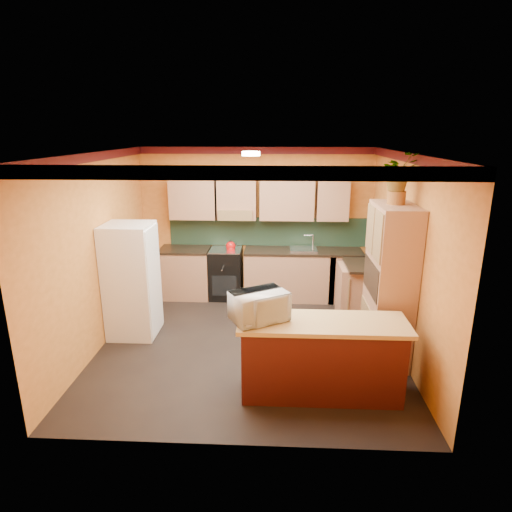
% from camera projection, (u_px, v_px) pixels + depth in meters
% --- Properties ---
extents(room_shell, '(4.24, 4.24, 2.72)m').
position_uv_depth(room_shell, '(251.00, 197.00, 5.90)').
color(room_shell, black).
rests_on(room_shell, ground).
extents(base_cabinets_back, '(3.65, 0.60, 0.88)m').
position_uv_depth(base_cabinets_back, '(260.00, 275.00, 7.82)').
color(base_cabinets_back, tan).
rests_on(base_cabinets_back, ground).
extents(countertop_back, '(3.65, 0.62, 0.04)m').
position_uv_depth(countertop_back, '(260.00, 251.00, 7.69)').
color(countertop_back, black).
rests_on(countertop_back, base_cabinets_back).
extents(stove, '(0.58, 0.58, 0.91)m').
position_uv_depth(stove, '(226.00, 273.00, 7.84)').
color(stove, black).
rests_on(stove, ground).
extents(kettle, '(0.21, 0.21, 0.18)m').
position_uv_depth(kettle, '(231.00, 246.00, 7.64)').
color(kettle, red).
rests_on(kettle, stove).
extents(sink, '(0.48, 0.40, 0.03)m').
position_uv_depth(sink, '(303.00, 249.00, 7.64)').
color(sink, silver).
rests_on(sink, countertop_back).
extents(base_cabinets_right, '(0.60, 0.80, 0.88)m').
position_uv_depth(base_cabinets_right, '(363.00, 292.00, 6.96)').
color(base_cabinets_right, tan).
rests_on(base_cabinets_right, ground).
extents(countertop_right, '(0.62, 0.80, 0.04)m').
position_uv_depth(countertop_right, '(365.00, 266.00, 6.83)').
color(countertop_right, black).
rests_on(countertop_right, base_cabinets_right).
extents(fridge, '(0.68, 0.66, 1.70)m').
position_uv_depth(fridge, '(131.00, 281.00, 6.29)').
color(fridge, white).
rests_on(fridge, ground).
extents(pantry, '(0.48, 0.90, 2.10)m').
position_uv_depth(pantry, '(389.00, 285.00, 5.54)').
color(pantry, tan).
rests_on(pantry, ground).
extents(fern_pot, '(0.22, 0.22, 0.16)m').
position_uv_depth(fern_pot, '(396.00, 198.00, 5.27)').
color(fern_pot, brown).
rests_on(fern_pot, pantry).
extents(fern, '(0.52, 0.49, 0.48)m').
position_uv_depth(fern, '(399.00, 171.00, 5.18)').
color(fern, tan).
rests_on(fern, fern_pot).
extents(breakfast_bar, '(1.80, 0.55, 0.88)m').
position_uv_depth(breakfast_bar, '(321.00, 360.00, 4.91)').
color(breakfast_bar, '#4B1811').
rests_on(breakfast_bar, ground).
extents(bar_top, '(1.90, 0.65, 0.05)m').
position_uv_depth(bar_top, '(323.00, 323.00, 4.77)').
color(bar_top, tan).
rests_on(bar_top, breakfast_bar).
extents(microwave, '(0.72, 0.66, 0.33)m').
position_uv_depth(microwave, '(259.00, 306.00, 4.75)').
color(microwave, white).
rests_on(microwave, bar_top).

